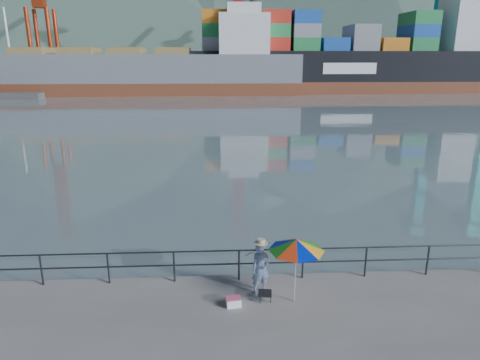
% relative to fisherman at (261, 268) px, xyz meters
% --- Properties ---
extents(harbor_water, '(500.00, 280.00, 0.00)m').
position_rel_fisherman_xyz_m(harbor_water, '(-1.60, 129.08, -0.78)').
color(harbor_water, slate).
rests_on(harbor_water, ground).
extents(far_dock, '(200.00, 40.00, 0.40)m').
position_rel_fisherman_xyz_m(far_dock, '(8.40, 92.08, -0.78)').
color(far_dock, '#514F4C').
rests_on(far_dock, ground).
extents(guardrail, '(22.00, 0.06, 1.03)m').
position_rel_fisherman_xyz_m(guardrail, '(-1.60, 0.78, -0.26)').
color(guardrail, '#2D3033').
rests_on(guardrail, ground).
extents(port_cranes, '(116.00, 28.00, 38.40)m').
position_rel_fisherman_xyz_m(port_cranes, '(29.40, 83.08, 15.22)').
color(port_cranes, '#BA3615').
rests_on(port_cranes, ground).
extents(container_stacks, '(58.00, 5.40, 7.80)m').
position_rel_fisherman_xyz_m(container_stacks, '(35.63, 92.79, 2.27)').
color(container_stacks, orange).
rests_on(container_stacks, ground).
extents(fisherman, '(0.65, 0.52, 1.57)m').
position_rel_fisherman_xyz_m(fisherman, '(0.00, 0.00, 0.00)').
color(fisherman, '#204989').
rests_on(fisherman, ground).
extents(beach_umbrella, '(1.75, 1.75, 1.92)m').
position_rel_fisherman_xyz_m(beach_umbrella, '(0.91, -0.54, 0.97)').
color(beach_umbrella, white).
rests_on(beach_umbrella, ground).
extents(folding_stool, '(0.42, 0.42, 0.25)m').
position_rel_fisherman_xyz_m(folding_stool, '(0.08, -0.42, -0.65)').
color(folding_stool, black).
rests_on(folding_stool, ground).
extents(cooler_bag, '(0.44, 0.32, 0.23)m').
position_rel_fisherman_xyz_m(cooler_bag, '(-0.83, -0.68, -0.67)').
color(cooler_bag, white).
rests_on(cooler_bag, ground).
extents(fishing_rod, '(0.62, 1.58, 1.19)m').
position_rel_fisherman_xyz_m(fishing_rod, '(-0.04, 1.00, -0.78)').
color(fishing_rod, black).
rests_on(fishing_rod, ground).
extents(bulk_carrier, '(57.33, 9.92, 14.50)m').
position_rel_fisherman_xyz_m(bulk_carrier, '(-12.52, 71.67, 3.26)').
color(bulk_carrier, brown).
rests_on(bulk_carrier, ground).
extents(container_ship, '(61.79, 10.30, 18.10)m').
position_rel_fisherman_xyz_m(container_ship, '(25.12, 74.53, 5.03)').
color(container_ship, brown).
rests_on(container_ship, ground).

